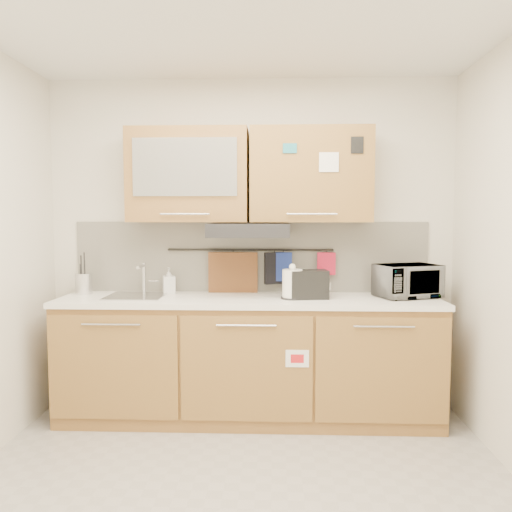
{
  "coord_description": "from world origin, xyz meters",
  "views": [
    {
      "loc": [
        0.19,
        -2.48,
        1.52
      ],
      "look_at": [
        0.06,
        1.05,
        1.24
      ],
      "focal_mm": 35.0,
      "sensor_mm": 36.0,
      "label": 1
    }
  ],
  "objects": [
    {
      "name": "floor",
      "position": [
        0.0,
        0.0,
        0.0
      ],
      "size": [
        3.2,
        3.2,
        0.0
      ],
      "primitive_type": "plane",
      "color": "#9E9993",
      "rests_on": "ground"
    },
    {
      "name": "wall_back",
      "position": [
        0.0,
        1.5,
        1.3
      ],
      "size": [
        3.2,
        0.0,
        3.2
      ],
      "primitive_type": "plane",
      "rotation": [
        1.57,
        0.0,
        0.0
      ],
      "color": "silver",
      "rests_on": "ground"
    },
    {
      "name": "base_cabinet",
      "position": [
        0.0,
        1.19,
        0.41
      ],
      "size": [
        2.8,
        0.64,
        0.88
      ],
      "color": "#A4763A",
      "rests_on": "floor"
    },
    {
      "name": "countertop",
      "position": [
        0.0,
        1.19,
        0.9
      ],
      "size": [
        2.82,
        0.62,
        0.04
      ],
      "primitive_type": "cube",
      "color": "white",
      "rests_on": "base_cabinet"
    },
    {
      "name": "backsplash",
      "position": [
        0.0,
        1.49,
        1.2
      ],
      "size": [
        2.8,
        0.02,
        0.56
      ],
      "primitive_type": "cube",
      "color": "silver",
      "rests_on": "countertop"
    },
    {
      "name": "upper_cabinets",
      "position": [
        -0.0,
        1.32,
        1.83
      ],
      "size": [
        1.82,
        0.37,
        0.7
      ],
      "color": "#A4763A",
      "rests_on": "wall_back"
    },
    {
      "name": "range_hood",
      "position": [
        0.0,
        1.25,
        1.42
      ],
      "size": [
        0.6,
        0.46,
        0.1
      ],
      "primitive_type": "cube",
      "color": "black",
      "rests_on": "upper_cabinets"
    },
    {
      "name": "sink",
      "position": [
        -0.85,
        1.21,
        0.92
      ],
      "size": [
        0.42,
        0.4,
        0.26
      ],
      "color": "silver",
      "rests_on": "countertop"
    },
    {
      "name": "utensil_rail",
      "position": [
        0.0,
        1.45,
        1.26
      ],
      "size": [
        1.3,
        0.02,
        0.02
      ],
      "primitive_type": "cylinder",
      "rotation": [
        0.0,
        1.57,
        0.0
      ],
      "color": "black",
      "rests_on": "backsplash"
    },
    {
      "name": "utensil_crock",
      "position": [
        -1.29,
        1.31,
        1.0
      ],
      "size": [
        0.17,
        0.17,
        0.32
      ],
      "rotation": [
        0.0,
        0.0,
        0.35
      ],
      "color": "silver",
      "rests_on": "countertop"
    },
    {
      "name": "kettle",
      "position": [
        0.32,
        1.15,
        1.02
      ],
      "size": [
        0.19,
        0.17,
        0.26
      ],
      "rotation": [
        0.0,
        0.0,
        -0.16
      ],
      "color": "white",
      "rests_on": "countertop"
    },
    {
      "name": "toaster",
      "position": [
        0.44,
        1.16,
        1.03
      ],
      "size": [
        0.29,
        0.2,
        0.21
      ],
      "rotation": [
        0.0,
        0.0,
        0.13
      ],
      "color": "black",
      "rests_on": "countertop"
    },
    {
      "name": "microwave",
      "position": [
        1.18,
        1.25,
        1.04
      ],
      "size": [
        0.52,
        0.43,
        0.24
      ],
      "primitive_type": "imported",
      "rotation": [
        0.0,
        0.0,
        0.36
      ],
      "color": "#999999",
      "rests_on": "countertop"
    },
    {
      "name": "soap_bottle",
      "position": [
        -0.64,
        1.37,
        1.02
      ],
      "size": [
        0.12,
        0.12,
        0.2
      ],
      "primitive_type": "imported",
      "rotation": [
        0.0,
        0.0,
        0.32
      ],
      "color": "#999999",
      "rests_on": "countertop"
    },
    {
      "name": "cutting_board",
      "position": [
        -0.14,
        1.44,
        1.0
      ],
      "size": [
        0.39,
        0.03,
        0.48
      ],
      "primitive_type": "cube",
      "rotation": [
        0.0,
        0.0,
        0.0
      ],
      "color": "brown",
      "rests_on": "utensil_rail"
    },
    {
      "name": "oven_mitt",
      "position": [
        0.26,
        1.44,
        1.13
      ],
      "size": [
        0.14,
        0.04,
        0.23
      ],
      "primitive_type": "cube",
      "rotation": [
        0.0,
        0.0,
        0.04
      ],
      "color": "navy",
      "rests_on": "utensil_rail"
    },
    {
      "name": "dark_pouch",
      "position": [
        0.19,
        1.44,
        1.11
      ],
      "size": [
        0.16,
        0.11,
        0.25
      ],
      "primitive_type": "cube",
      "rotation": [
        0.0,
        0.0,
        0.41
      ],
      "color": "black",
      "rests_on": "utensil_rail"
    },
    {
      "name": "pot_holder",
      "position": [
        0.6,
        1.44,
        1.15
      ],
      "size": [
        0.14,
        0.03,
        0.18
      ],
      "primitive_type": "cube",
      "rotation": [
        0.0,
        0.0,
        -0.04
      ],
      "color": "#B71834",
      "rests_on": "utensil_rail"
    }
  ]
}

